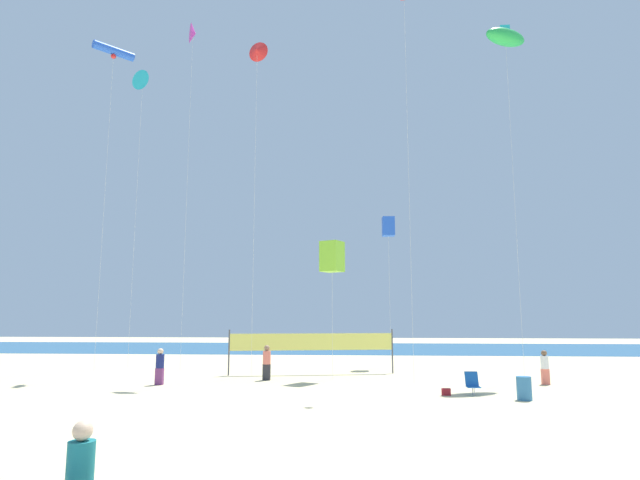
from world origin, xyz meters
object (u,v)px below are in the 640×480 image
at_px(folding_beach_chair, 472,383).
at_px(kite_green_inflatable, 505,37).
at_px(beachgoer_navy_shirt, 160,365).
at_px(beachgoer_white_shirt, 545,366).
at_px(kite_red_delta, 257,52).
at_px(kite_lime_box, 332,257).
at_px(kite_cyan_delta, 143,81).
at_px(kite_blue_tube, 114,52).
at_px(kite_magenta_delta, 193,34).
at_px(beach_handbag, 446,392).
at_px(trash_barrel, 524,388).
at_px(kite_red_diamond, 404,24).
at_px(mother_figure, 80,477).
at_px(beachgoer_coral_shirt, 267,361).
at_px(kite_blue_box, 388,227).
at_px(volleyball_net, 312,343).

relative_size(folding_beach_chair, kite_green_inflatable, 0.05).
xyz_separation_m(beachgoer_navy_shirt, folding_beach_chair, (13.64, -2.07, -0.41)).
bearing_deg(beachgoer_white_shirt, kite_red_delta, -72.33).
distance_m(beachgoer_white_shirt, kite_lime_box, 11.27).
height_order(kite_cyan_delta, kite_red_delta, kite_cyan_delta).
distance_m(kite_blue_tube, kite_magenta_delta, 5.11).
relative_size(beach_handbag, kite_red_delta, 0.02).
bearing_deg(trash_barrel, beach_handbag, 160.12).
bearing_deg(kite_red_diamond, kite_magenta_delta, 158.18).
bearing_deg(kite_red_diamond, kite_cyan_delta, 156.90).
bearing_deg(mother_figure, kite_red_diamond, 48.05).
xyz_separation_m(kite_magenta_delta, kite_lime_box, (9.04, -3.76, -14.84)).
relative_size(beachgoer_coral_shirt, beachgoer_navy_shirt, 1.03).
xyz_separation_m(beach_handbag, kite_red_delta, (-9.03, 5.95, 17.93)).
relative_size(beach_handbag, kite_red_diamond, 0.02).
height_order(beach_handbag, kite_green_inflatable, kite_green_inflatable).
height_order(beachgoer_white_shirt, kite_magenta_delta, kite_magenta_delta).
relative_size(beachgoer_white_shirt, beach_handbag, 4.51).
xyz_separation_m(mother_figure, beachgoer_white_shirt, (12.43, 17.87, -0.04)).
height_order(mother_figure, kite_blue_tube, kite_blue_tube).
bearing_deg(kite_red_delta, folding_beach_chair, -29.26).
height_order(mother_figure, beachgoer_navy_shirt, beachgoer_navy_shirt).
distance_m(beachgoer_navy_shirt, folding_beach_chair, 13.80).
bearing_deg(trash_barrel, folding_beach_chair, 142.22).
height_order(mother_figure, kite_magenta_delta, kite_magenta_delta).
xyz_separation_m(trash_barrel, kite_magenta_delta, (-16.50, 9.76, 20.54)).
xyz_separation_m(kite_blue_box, kite_lime_box, (-3.33, -7.04, -2.75)).
bearing_deg(beachgoer_navy_shirt, kite_red_diamond, 61.20).
xyz_separation_m(kite_green_inflatable, kite_magenta_delta, (-18.90, 1.97, 2.13)).
xyz_separation_m(volleyball_net, kite_red_diamond, (5.05, -3.60, 16.39)).
xyz_separation_m(beachgoer_white_shirt, kite_blue_tube, (-23.83, 4.58, 18.89)).
xyz_separation_m(beachgoer_coral_shirt, trash_barrel, (10.68, -5.43, -0.47)).
bearing_deg(kite_magenta_delta, kite_cyan_delta, 153.01).
height_order(beachgoer_coral_shirt, kite_green_inflatable, kite_green_inflatable).
bearing_deg(mother_figure, kite_cyan_delta, 90.76).
distance_m(mother_figure, kite_magenta_delta, 31.17).
bearing_deg(kite_green_inflatable, beach_handbag, -126.94).
bearing_deg(beachgoer_coral_shirt, mother_figure, -121.83).
distance_m(trash_barrel, kite_blue_tube, 30.29).
height_order(beachgoer_navy_shirt, kite_green_inflatable, kite_green_inflatable).
bearing_deg(kite_blue_tube, beachgoer_white_shirt, -10.89).
bearing_deg(kite_lime_box, beachgoer_coral_shirt, -169.99).
xyz_separation_m(folding_beach_chair, beach_handbag, (-1.09, -0.28, -0.33)).
relative_size(kite_blue_tube, kite_lime_box, 2.90).
relative_size(beach_handbag, kite_blue_box, 0.04).
bearing_deg(kite_green_inflatable, kite_magenta_delta, 174.06).
relative_size(folding_beach_chair, kite_blue_box, 0.09).
xyz_separation_m(kite_red_diamond, kite_lime_box, (-3.84, 1.40, -11.90)).
xyz_separation_m(kite_blue_box, kite_magenta_delta, (-12.37, -3.28, 12.09)).
bearing_deg(folding_beach_chair, kite_lime_box, 110.28).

